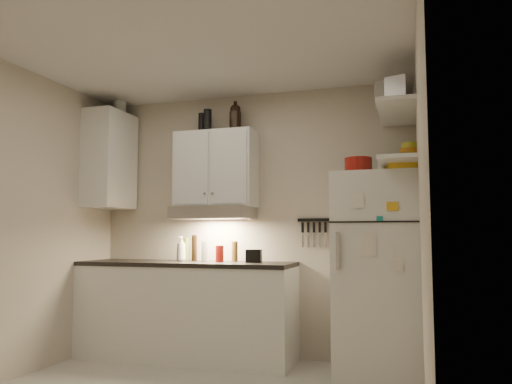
% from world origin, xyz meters
% --- Properties ---
extents(ceiling, '(3.20, 3.00, 0.02)m').
position_xyz_m(ceiling, '(0.00, 0.00, 2.61)').
color(ceiling, silver).
rests_on(ceiling, ground).
extents(back_wall, '(3.20, 0.02, 2.60)m').
position_xyz_m(back_wall, '(0.00, 1.51, 1.30)').
color(back_wall, '#BFB5A3').
rests_on(back_wall, ground).
extents(left_wall, '(0.02, 3.00, 2.60)m').
position_xyz_m(left_wall, '(-1.61, 0.00, 1.30)').
color(left_wall, '#BFB5A3').
rests_on(left_wall, ground).
extents(right_wall, '(0.02, 3.00, 2.60)m').
position_xyz_m(right_wall, '(1.61, 0.00, 1.30)').
color(right_wall, '#BFB5A3').
rests_on(right_wall, ground).
extents(base_cabinet, '(2.10, 0.60, 0.88)m').
position_xyz_m(base_cabinet, '(-0.55, 1.20, 0.44)').
color(base_cabinet, white).
rests_on(base_cabinet, floor).
extents(countertop, '(2.10, 0.62, 0.04)m').
position_xyz_m(countertop, '(-0.55, 1.20, 0.90)').
color(countertop, black).
rests_on(countertop, base_cabinet).
extents(upper_cabinet, '(0.80, 0.33, 0.75)m').
position_xyz_m(upper_cabinet, '(-0.30, 1.33, 1.83)').
color(upper_cabinet, white).
rests_on(upper_cabinet, back_wall).
extents(side_cabinet, '(0.33, 0.55, 1.00)m').
position_xyz_m(side_cabinet, '(-1.44, 1.20, 1.95)').
color(side_cabinet, white).
rests_on(side_cabinet, left_wall).
extents(range_hood, '(0.76, 0.46, 0.12)m').
position_xyz_m(range_hood, '(-0.30, 1.27, 1.39)').
color(range_hood, silver).
rests_on(range_hood, back_wall).
extents(fridge, '(0.70, 0.68, 1.70)m').
position_xyz_m(fridge, '(1.25, 1.16, 0.85)').
color(fridge, white).
rests_on(fridge, floor).
extents(shelf_hi, '(0.30, 0.95, 0.03)m').
position_xyz_m(shelf_hi, '(1.45, 1.02, 2.20)').
color(shelf_hi, white).
rests_on(shelf_hi, right_wall).
extents(shelf_lo, '(0.30, 0.95, 0.03)m').
position_xyz_m(shelf_lo, '(1.45, 1.02, 1.76)').
color(shelf_lo, white).
rests_on(shelf_lo, right_wall).
extents(knife_strip, '(0.42, 0.02, 0.03)m').
position_xyz_m(knife_strip, '(0.70, 1.49, 1.32)').
color(knife_strip, black).
rests_on(knife_strip, back_wall).
extents(dutch_oven, '(0.30, 0.30, 0.14)m').
position_xyz_m(dutch_oven, '(1.12, 1.07, 1.77)').
color(dutch_oven, maroon).
rests_on(dutch_oven, fridge).
extents(book_stack, '(0.27, 0.32, 0.10)m').
position_xyz_m(book_stack, '(1.47, 0.96, 1.75)').
color(book_stack, gold).
rests_on(book_stack, fridge).
extents(spice_jar, '(0.08, 0.08, 0.11)m').
position_xyz_m(spice_jar, '(1.31, 1.03, 1.76)').
color(spice_jar, silver).
rests_on(spice_jar, fridge).
extents(stock_pot, '(0.31, 0.31, 0.20)m').
position_xyz_m(stock_pot, '(1.50, 1.36, 2.32)').
color(stock_pot, silver).
rests_on(stock_pot, shelf_hi).
extents(tin_a, '(0.22, 0.20, 0.21)m').
position_xyz_m(tin_a, '(1.38, 0.94, 2.32)').
color(tin_a, '#AAAAAD').
rests_on(tin_a, shelf_hi).
extents(tin_b, '(0.21, 0.21, 0.16)m').
position_xyz_m(tin_b, '(1.47, 0.67, 2.30)').
color(tin_b, '#AAAAAD').
rests_on(tin_b, shelf_hi).
extents(bowl_teal, '(0.26, 0.26, 0.10)m').
position_xyz_m(bowl_teal, '(1.50, 1.33, 1.83)').
color(bowl_teal, teal).
rests_on(bowl_teal, shelf_lo).
extents(bowl_orange, '(0.21, 0.21, 0.06)m').
position_xyz_m(bowl_orange, '(1.55, 1.36, 1.91)').
color(bowl_orange, orange).
rests_on(bowl_orange, bowl_teal).
extents(bowl_yellow, '(0.16, 0.16, 0.05)m').
position_xyz_m(bowl_yellow, '(1.55, 1.36, 1.97)').
color(bowl_yellow, gold).
rests_on(bowl_yellow, bowl_orange).
extents(plates, '(0.28, 0.28, 0.06)m').
position_xyz_m(plates, '(1.49, 1.05, 1.81)').
color(plates, teal).
rests_on(plates, shelf_lo).
extents(growler_a, '(0.13, 0.13, 0.24)m').
position_xyz_m(growler_a, '(-0.12, 1.41, 2.32)').
color(growler_a, black).
rests_on(growler_a, upper_cabinet).
extents(growler_b, '(0.13, 0.13, 0.28)m').
position_xyz_m(growler_b, '(-0.10, 1.35, 2.34)').
color(growler_b, black).
rests_on(growler_b, upper_cabinet).
extents(thermos_a, '(0.10, 0.10, 0.23)m').
position_xyz_m(thermos_a, '(-0.38, 1.30, 2.31)').
color(thermos_a, black).
rests_on(thermos_a, upper_cabinet).
extents(thermos_b, '(0.08, 0.08, 0.21)m').
position_xyz_m(thermos_b, '(-0.47, 1.37, 2.31)').
color(thermos_b, black).
rests_on(thermos_b, upper_cabinet).
extents(side_jar, '(0.17, 0.17, 0.18)m').
position_xyz_m(side_jar, '(-1.41, 1.32, 2.54)').
color(side_jar, silver).
rests_on(side_jar, side_cabinet).
extents(soap_bottle, '(0.13, 0.13, 0.27)m').
position_xyz_m(soap_bottle, '(-0.63, 1.24, 1.06)').
color(soap_bottle, white).
rests_on(soap_bottle, countertop).
extents(pepper_mill, '(0.08, 0.08, 0.20)m').
position_xyz_m(pepper_mill, '(-0.11, 1.36, 1.02)').
color(pepper_mill, brown).
rests_on(pepper_mill, countertop).
extents(oil_bottle, '(0.05, 0.05, 0.23)m').
position_xyz_m(oil_bottle, '(-0.59, 1.27, 1.03)').
color(oil_bottle, '#5E741D').
rests_on(oil_bottle, countertop).
extents(vinegar_bottle, '(0.07, 0.07, 0.26)m').
position_xyz_m(vinegar_bottle, '(-0.53, 1.34, 1.05)').
color(vinegar_bottle, black).
rests_on(vinegar_bottle, countertop).
extents(clear_bottle, '(0.07, 0.07, 0.20)m').
position_xyz_m(clear_bottle, '(-0.38, 1.24, 1.02)').
color(clear_bottle, silver).
rests_on(clear_bottle, countertop).
extents(red_jar, '(0.09, 0.09, 0.16)m').
position_xyz_m(red_jar, '(-0.22, 1.23, 1.00)').
color(red_jar, maroon).
rests_on(red_jar, countertop).
extents(caddy, '(0.15, 0.12, 0.12)m').
position_xyz_m(caddy, '(0.13, 1.23, 0.98)').
color(caddy, black).
rests_on(caddy, countertop).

